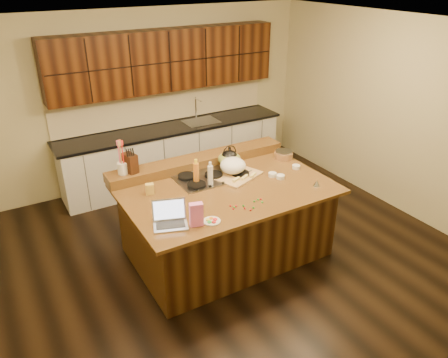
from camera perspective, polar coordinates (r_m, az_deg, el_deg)
room at (r=4.91m, az=0.29°, el=3.43°), size 5.52×5.02×2.72m
island at (r=5.32m, az=0.27°, el=-5.38°), size 2.40×1.60×0.92m
back_ledge at (r=5.62m, az=-3.34°, el=2.37°), size 2.40×0.30×0.12m
cooktop at (r=5.32m, az=-1.35°, el=0.41°), size 0.92×0.52×0.05m
back_counter at (r=7.03m, az=-6.87°, el=7.27°), size 3.70×0.66×2.40m
kettle at (r=5.50m, az=0.71°, el=2.81°), size 0.28×0.28×0.20m
green_bowl at (r=5.51m, az=0.71°, el=2.64°), size 0.34×0.34×0.16m
laptop at (r=4.40m, az=-7.10°, el=-5.08°), size 0.41×0.36×0.24m
oil_bottle at (r=5.10m, az=-3.65°, el=0.68°), size 0.09×0.09×0.27m
vinegar_bottle at (r=5.07m, az=-1.80°, el=0.43°), size 0.07×0.07×0.25m
wooden_tray at (r=5.33m, az=1.32°, el=1.46°), size 0.65×0.57×0.22m
ramekin_a at (r=5.61m, az=9.40°, el=1.58°), size 0.11×0.11×0.04m
ramekin_b at (r=5.32m, az=7.39°, el=0.29°), size 0.12×0.12×0.04m
ramekin_c at (r=5.37m, az=6.35°, el=0.58°), size 0.12×0.12×0.04m
strainer_bowl at (r=5.87m, az=7.79°, el=3.09°), size 0.25×0.25×0.09m
kitchen_timer at (r=5.21m, az=11.99°, el=-0.55°), size 0.09×0.09×0.07m
pink_bag at (r=4.32m, az=-3.64°, el=-4.65°), size 0.15×0.10×0.25m
candy_plate at (r=4.43m, az=-1.61°, el=-5.52°), size 0.21×0.21×0.01m
package_box at (r=4.98m, az=-9.67°, el=-1.29°), size 0.10×0.08×0.13m
utensil_crock at (r=5.24m, az=-13.09°, el=1.38°), size 0.13×0.13×0.14m
knife_block at (r=5.25m, az=-12.19°, el=2.04°), size 0.16×0.21×0.23m
gumdrop_0 at (r=4.69m, az=0.85°, el=-3.52°), size 0.02×0.02×0.02m
gumdrop_1 at (r=4.66m, az=3.87°, el=-3.75°), size 0.02×0.02×0.02m
gumdrop_2 at (r=4.63m, az=1.23°, el=-3.91°), size 0.02×0.02×0.02m
gumdrop_3 at (r=4.82m, az=4.46°, el=-2.70°), size 0.02×0.02×0.02m
gumdrop_4 at (r=4.68m, az=1.59°, el=-3.54°), size 0.02×0.02×0.02m
gumdrop_5 at (r=4.78m, az=3.97°, el=-2.92°), size 0.02×0.02×0.02m
gumdrop_6 at (r=4.83m, az=4.86°, el=-2.61°), size 0.02×0.02×0.02m
gumdrop_7 at (r=4.77m, az=4.99°, el=-3.03°), size 0.02×0.02×0.02m
gumdrop_8 at (r=4.64m, az=2.74°, el=-3.86°), size 0.02×0.02×0.02m
gumdrop_9 at (r=4.66m, az=1.33°, el=-3.72°), size 0.02×0.02×0.02m
gumdrop_10 at (r=4.61m, az=3.49°, el=-4.08°), size 0.02×0.02×0.02m
gumdrop_11 at (r=4.69m, az=2.55°, el=-3.51°), size 0.02×0.02×0.02m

